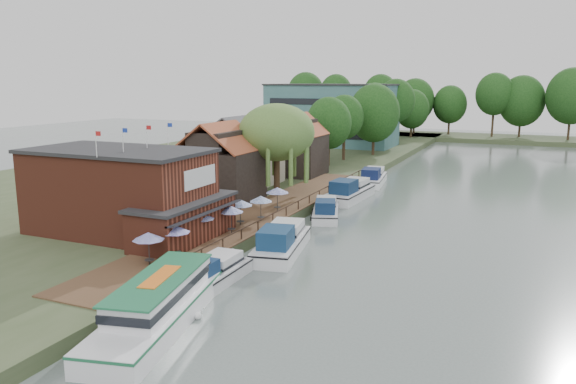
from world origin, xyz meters
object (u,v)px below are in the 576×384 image
at_px(umbrella_5, 261,208).
at_px(cruiser_1, 282,238).
at_px(cottage_a, 220,162).
at_px(pub, 138,193).
at_px(cottage_c, 297,144).
at_px(cruiser_4, 373,175).
at_px(umbrella_1, 176,241).
at_px(cruiser_3, 350,189).
at_px(swan, 198,315).
at_px(umbrella_4, 240,212).
at_px(cruiser_0, 211,270).
at_px(umbrella_0, 149,249).
at_px(tour_boat, 157,303).
at_px(umbrella_2, 202,227).
at_px(willow, 277,150).
at_px(cruiser_2, 326,207).
at_px(cottage_b, 240,150).
at_px(umbrella_3, 231,219).
at_px(umbrella_6, 277,199).
at_px(hotel_block, 332,115).

distance_m(umbrella_5, cruiser_1, 6.77).
bearing_deg(cottage_a, pub, -86.19).
xyz_separation_m(cottage_c, cruiser_4, (10.22, 2.55, -4.03)).
bearing_deg(umbrella_1, cottage_a, 111.48).
height_order(cruiser_3, swan, cruiser_3).
bearing_deg(umbrella_5, cottage_a, 140.82).
xyz_separation_m(umbrella_4, cruiser_0, (4.01, -11.58, -1.19)).
height_order(umbrella_1, cruiser_3, umbrella_1).
relative_size(umbrella_0, tour_boat, 0.18).
relative_size(pub, cruiser_1, 1.89).
relative_size(umbrella_2, umbrella_4, 1.00).
relative_size(willow, tour_boat, 0.79).
bearing_deg(pub, cruiser_1, 14.77).
xyz_separation_m(umbrella_0, cruiser_2, (5.04, 22.38, -1.22)).
height_order(cottage_b, umbrella_1, cottage_b).
xyz_separation_m(cruiser_2, swan, (1.72, -26.71, -0.85)).
bearing_deg(cruiser_4, umbrella_1, -102.91).
height_order(umbrella_1, tour_boat, umbrella_1).
xyz_separation_m(umbrella_1, umbrella_3, (0.53, 7.32, 0.00)).
xyz_separation_m(willow, swan, (9.15, -30.69, -5.99)).
xyz_separation_m(umbrella_5, tour_boat, (3.73, -20.69, -0.86)).
distance_m(umbrella_2, cruiser_1, 6.54).
distance_m(cottage_c, cruiser_3, 14.03).
distance_m(cottage_b, tour_boat, 40.65).
distance_m(cottage_c, umbrella_5, 27.05).
distance_m(umbrella_4, umbrella_6, 6.61).
bearing_deg(cruiser_4, swan, -94.67).
bearing_deg(umbrella_0, cruiser_4, 84.24).
bearing_deg(umbrella_4, pub, -137.36).
xyz_separation_m(cottage_a, umbrella_0, (6.89, -21.36, -2.96)).
bearing_deg(pub, cottage_b, 99.09).
height_order(cottage_b, cruiser_3, cottage_b).
height_order(cottage_b, umbrella_4, cottage_b).
relative_size(cottage_b, umbrella_1, 4.04).
distance_m(umbrella_3, umbrella_4, 2.65).
bearing_deg(umbrella_6, willow, 115.40).
height_order(umbrella_2, umbrella_5, same).
bearing_deg(umbrella_5, umbrella_1, -94.44).
distance_m(hotel_block, cottage_b, 46.21).
xyz_separation_m(cruiser_3, cruiser_4, (-0.26, 11.01, -0.11)).
relative_size(umbrella_0, cruiser_4, 0.24).
height_order(cruiser_0, cruiser_4, cruiser_4).
relative_size(umbrella_1, cruiser_3, 0.22).
xyz_separation_m(cottage_c, umbrella_3, (6.99, -30.65, -2.96)).
distance_m(hotel_block, cruiser_2, 58.46).
distance_m(hotel_block, cottage_c, 37.90).
relative_size(willow, cruiser_0, 1.14).
bearing_deg(umbrella_2, cottage_b, 112.08).
height_order(umbrella_3, cruiser_4, umbrella_3).
xyz_separation_m(pub, cottage_a, (-1.00, 15.00, 0.60)).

